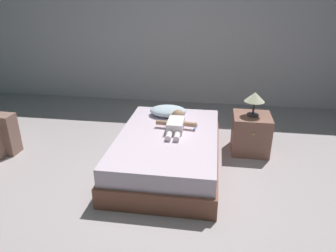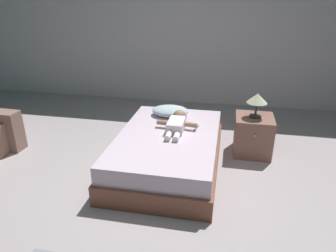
{
  "view_description": "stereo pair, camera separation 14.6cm",
  "coord_description": "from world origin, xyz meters",
  "px_view_note": "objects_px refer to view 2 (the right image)",
  "views": [
    {
      "loc": [
        0.58,
        -2.4,
        1.83
      ],
      "look_at": [
        0.12,
        0.66,
        0.5
      ],
      "focal_mm": 33.34,
      "sensor_mm": 36.0,
      "label": 1
    },
    {
      "loc": [
        0.72,
        -2.38,
        1.83
      ],
      "look_at": [
        0.12,
        0.66,
        0.5
      ],
      "focal_mm": 33.34,
      "sensor_mm": 36.0,
      "label": 2
    }
  ],
  "objects_px": {
    "toothbrush": "(197,128)",
    "lamp": "(257,99)",
    "pillow": "(170,111)",
    "baby": "(177,123)",
    "bed": "(168,151)",
    "nightstand": "(253,135)"
  },
  "relations": [
    {
      "from": "pillow",
      "to": "baby",
      "type": "distance_m",
      "value": 0.42
    },
    {
      "from": "nightstand",
      "to": "lamp",
      "type": "bearing_deg",
      "value": 90.0
    },
    {
      "from": "bed",
      "to": "baby",
      "type": "xyz_separation_m",
      "value": [
        0.07,
        0.18,
        0.27
      ]
    },
    {
      "from": "bed",
      "to": "pillow",
      "type": "bearing_deg",
      "value": 98.42
    },
    {
      "from": "toothbrush",
      "to": "lamp",
      "type": "xyz_separation_m",
      "value": [
        0.66,
        0.3,
        0.29
      ]
    },
    {
      "from": "baby",
      "to": "toothbrush",
      "type": "xyz_separation_m",
      "value": [
        0.22,
        0.04,
        -0.06
      ]
    },
    {
      "from": "pillow",
      "to": "baby",
      "type": "relative_size",
      "value": 0.75
    },
    {
      "from": "pillow",
      "to": "toothbrush",
      "type": "relative_size",
      "value": 3.43
    },
    {
      "from": "baby",
      "to": "lamp",
      "type": "distance_m",
      "value": 0.97
    },
    {
      "from": "toothbrush",
      "to": "nightstand",
      "type": "relative_size",
      "value": 0.28
    },
    {
      "from": "nightstand",
      "to": "lamp",
      "type": "height_order",
      "value": "lamp"
    },
    {
      "from": "pillow",
      "to": "toothbrush",
      "type": "height_order",
      "value": "pillow"
    },
    {
      "from": "toothbrush",
      "to": "bed",
      "type": "bearing_deg",
      "value": -142.55
    },
    {
      "from": "toothbrush",
      "to": "nightstand",
      "type": "bearing_deg",
      "value": 24.45
    },
    {
      "from": "lamp",
      "to": "nightstand",
      "type": "bearing_deg",
      "value": -90.0
    },
    {
      "from": "toothbrush",
      "to": "lamp",
      "type": "distance_m",
      "value": 0.78
    },
    {
      "from": "pillow",
      "to": "lamp",
      "type": "relative_size",
      "value": 1.58
    },
    {
      "from": "bed",
      "to": "toothbrush",
      "type": "xyz_separation_m",
      "value": [
        0.29,
        0.22,
        0.21
      ]
    },
    {
      "from": "lamp",
      "to": "pillow",
      "type": "bearing_deg",
      "value": 177.3
    },
    {
      "from": "bed",
      "to": "pillow",
      "type": "xyz_separation_m",
      "value": [
        -0.08,
        0.57,
        0.26
      ]
    },
    {
      "from": "bed",
      "to": "toothbrush",
      "type": "distance_m",
      "value": 0.42
    },
    {
      "from": "baby",
      "to": "toothbrush",
      "type": "bearing_deg",
      "value": 10.71
    }
  ]
}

